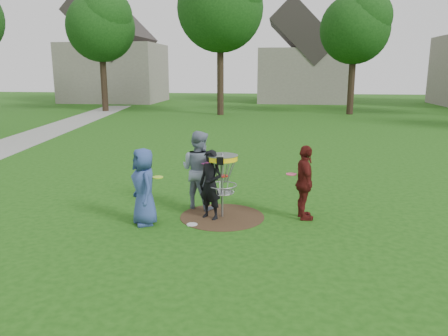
# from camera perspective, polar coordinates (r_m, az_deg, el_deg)

# --- Properties ---
(ground) EXTENTS (100.00, 100.00, 0.00)m
(ground) POSITION_cam_1_polar(r_m,az_deg,el_deg) (9.37, -0.24, -6.38)
(ground) COLOR #19470F
(ground) RESTS_ON ground
(dirt_patch) EXTENTS (1.80, 1.80, 0.01)m
(dirt_patch) POSITION_cam_1_polar(r_m,az_deg,el_deg) (9.37, -0.24, -6.35)
(dirt_patch) COLOR #47331E
(dirt_patch) RESTS_ON ground
(concrete_path) EXTENTS (7.75, 39.92, 0.02)m
(concrete_path) POSITION_cam_1_polar(r_m,az_deg,el_deg) (20.39, -26.00, 2.80)
(concrete_path) COLOR #9E9E99
(concrete_path) RESTS_ON ground
(player_blue) EXTENTS (0.84, 0.91, 1.56)m
(player_blue) POSITION_cam_1_polar(r_m,az_deg,el_deg) (8.88, -10.41, -2.41)
(player_blue) COLOR navy
(player_blue) RESTS_ON ground
(player_black) EXTENTS (0.63, 0.55, 1.46)m
(player_black) POSITION_cam_1_polar(r_m,az_deg,el_deg) (9.07, -1.77, -2.21)
(player_black) COLOR black
(player_black) RESTS_ON ground
(player_grey) EXTENTS (1.04, 0.94, 1.76)m
(player_grey) POSITION_cam_1_polar(r_m,az_deg,el_deg) (9.77, -3.32, -0.24)
(player_grey) COLOR gray
(player_grey) RESTS_ON ground
(player_maroon) EXTENTS (0.54, 0.97, 1.57)m
(player_maroon) POSITION_cam_1_polar(r_m,az_deg,el_deg) (9.18, 10.49, -1.90)
(player_maroon) COLOR #551613
(player_maroon) RESTS_ON ground
(disc_on_grass) EXTENTS (0.22, 0.22, 0.02)m
(disc_on_grass) POSITION_cam_1_polar(r_m,az_deg,el_deg) (8.91, -4.19, -7.38)
(disc_on_grass) COLOR silver
(disc_on_grass) RESTS_ON ground
(disc_golf_basket) EXTENTS (0.66, 0.67, 1.38)m
(disc_golf_basket) POSITION_cam_1_polar(r_m,az_deg,el_deg) (9.09, -0.24, -0.29)
(disc_golf_basket) COLOR #9EA0A5
(disc_golf_basket) RESTS_ON ground
(held_discs) EXTENTS (2.89, 1.12, 0.20)m
(held_discs) POSITION_cam_1_polar(r_m,az_deg,el_deg) (9.10, -0.55, -0.58)
(held_discs) COLOR #B2E619
(held_discs) RESTS_ON ground
(tree_row) EXTENTS (51.20, 17.42, 9.90)m
(tree_row) POSITION_cam_1_polar(r_m,az_deg,el_deg) (29.63, 6.25, 18.72)
(tree_row) COLOR #38281C
(tree_row) RESTS_ON ground
(house_row) EXTENTS (44.50, 10.65, 11.62)m
(house_row) POSITION_cam_1_polar(r_m,az_deg,el_deg) (42.01, 12.68, 13.87)
(house_row) COLOR gray
(house_row) RESTS_ON ground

